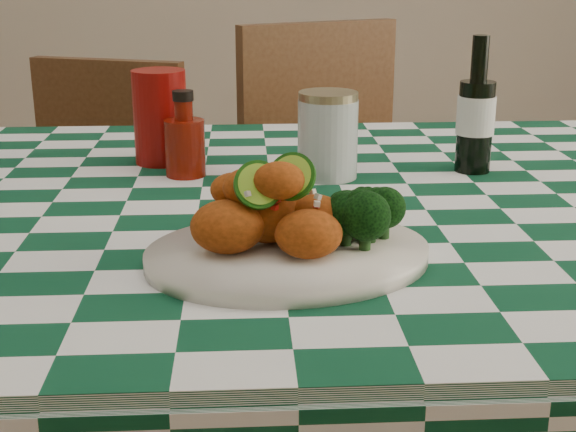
{
  "coord_description": "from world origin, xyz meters",
  "views": [
    {
      "loc": [
        -0.04,
        -1.08,
        1.12
      ],
      "look_at": [
        0.01,
        -0.25,
        0.84
      ],
      "focal_mm": 50.0,
      "sensor_mm": 36.0,
      "label": 1
    }
  ],
  "objects_px": {
    "ketchup_bottle": "(184,134)",
    "wooden_chair_right": "(357,227)",
    "fried_chicken_pile": "(279,206)",
    "mason_jar": "(328,135)",
    "plate": "(288,255)",
    "wooden_chair_left": "(82,252)",
    "red_tumbler": "(160,117)",
    "beer_bottle": "(477,105)"
  },
  "relations": [
    {
      "from": "mason_jar",
      "to": "red_tumbler",
      "type": "bearing_deg",
      "value": 157.85
    },
    {
      "from": "plate",
      "to": "wooden_chair_left",
      "type": "xyz_separation_m",
      "value": [
        -0.44,
        0.98,
        -0.36
      ]
    },
    {
      "from": "ketchup_bottle",
      "to": "wooden_chair_right",
      "type": "xyz_separation_m",
      "value": [
        0.36,
        0.63,
        -0.38
      ]
    },
    {
      "from": "mason_jar",
      "to": "wooden_chair_left",
      "type": "xyz_separation_m",
      "value": [
        -0.52,
        0.63,
        -0.42
      ]
    },
    {
      "from": "fried_chicken_pile",
      "to": "mason_jar",
      "type": "xyz_separation_m",
      "value": [
        0.09,
        0.36,
        -0.0
      ]
    },
    {
      "from": "beer_bottle",
      "to": "wooden_chair_left",
      "type": "distance_m",
      "value": 1.07
    },
    {
      "from": "ketchup_bottle",
      "to": "mason_jar",
      "type": "relative_size",
      "value": 1.0
    },
    {
      "from": "plate",
      "to": "beer_bottle",
      "type": "bearing_deg",
      "value": 50.36
    },
    {
      "from": "plate",
      "to": "wooden_chair_right",
      "type": "distance_m",
      "value": 1.08
    },
    {
      "from": "ketchup_bottle",
      "to": "beer_bottle",
      "type": "xyz_separation_m",
      "value": [
        0.45,
        0.0,
        0.04
      ]
    },
    {
      "from": "fried_chicken_pile",
      "to": "mason_jar",
      "type": "distance_m",
      "value": 0.37
    },
    {
      "from": "plate",
      "to": "fried_chicken_pile",
      "type": "distance_m",
      "value": 0.06
    },
    {
      "from": "mason_jar",
      "to": "wooden_chair_right",
      "type": "bearing_deg",
      "value": 77.44
    },
    {
      "from": "red_tumbler",
      "to": "wooden_chair_left",
      "type": "distance_m",
      "value": 0.72
    },
    {
      "from": "beer_bottle",
      "to": "wooden_chair_right",
      "type": "bearing_deg",
      "value": 98.03
    },
    {
      "from": "fried_chicken_pile",
      "to": "beer_bottle",
      "type": "xyz_separation_m",
      "value": [
        0.33,
        0.38,
        0.04
      ]
    },
    {
      "from": "plate",
      "to": "beer_bottle",
      "type": "relative_size",
      "value": 1.51
    },
    {
      "from": "ketchup_bottle",
      "to": "beer_bottle",
      "type": "relative_size",
      "value": 0.62
    },
    {
      "from": "wooden_chair_right",
      "to": "plate",
      "type": "bearing_deg",
      "value": -127.01
    },
    {
      "from": "ketchup_bottle",
      "to": "wooden_chair_right",
      "type": "height_order",
      "value": "wooden_chair_right"
    },
    {
      "from": "fried_chicken_pile",
      "to": "mason_jar",
      "type": "bearing_deg",
      "value": 75.66
    },
    {
      "from": "wooden_chair_left",
      "to": "beer_bottle",
      "type": "bearing_deg",
      "value": -19.33
    },
    {
      "from": "plate",
      "to": "wooden_chair_right",
      "type": "height_order",
      "value": "wooden_chair_right"
    },
    {
      "from": "fried_chicken_pile",
      "to": "wooden_chair_right",
      "type": "relative_size",
      "value": 0.16
    },
    {
      "from": "fried_chicken_pile",
      "to": "ketchup_bottle",
      "type": "height_order",
      "value": "ketchup_bottle"
    },
    {
      "from": "red_tumbler",
      "to": "beer_bottle",
      "type": "bearing_deg",
      "value": -9.69
    },
    {
      "from": "fried_chicken_pile",
      "to": "red_tumbler",
      "type": "distance_m",
      "value": 0.5
    },
    {
      "from": "red_tumbler",
      "to": "beer_bottle",
      "type": "distance_m",
      "value": 0.51
    },
    {
      "from": "beer_bottle",
      "to": "wooden_chair_left",
      "type": "relative_size",
      "value": 0.24
    },
    {
      "from": "plate",
      "to": "wooden_chair_left",
      "type": "distance_m",
      "value": 1.14
    },
    {
      "from": "fried_chicken_pile",
      "to": "ketchup_bottle",
      "type": "xyz_separation_m",
      "value": [
        -0.13,
        0.38,
        -0.0
      ]
    },
    {
      "from": "red_tumbler",
      "to": "wooden_chair_right",
      "type": "height_order",
      "value": "wooden_chair_right"
    },
    {
      "from": "red_tumbler",
      "to": "mason_jar",
      "type": "xyz_separation_m",
      "value": [
        0.26,
        -0.11,
        -0.01
      ]
    },
    {
      "from": "plate",
      "to": "wooden_chair_left",
      "type": "bearing_deg",
      "value": 114.03
    },
    {
      "from": "fried_chicken_pile",
      "to": "plate",
      "type": "bearing_deg",
      "value": 0.0
    },
    {
      "from": "plate",
      "to": "mason_jar",
      "type": "xyz_separation_m",
      "value": [
        0.08,
        0.36,
        0.06
      ]
    },
    {
      "from": "wooden_chair_left",
      "to": "wooden_chair_right",
      "type": "height_order",
      "value": "wooden_chair_right"
    },
    {
      "from": "fried_chicken_pile",
      "to": "red_tumbler",
      "type": "bearing_deg",
      "value": 110.26
    },
    {
      "from": "red_tumbler",
      "to": "wooden_chair_right",
      "type": "xyz_separation_m",
      "value": [
        0.41,
        0.54,
        -0.38
      ]
    },
    {
      "from": "fried_chicken_pile",
      "to": "wooden_chair_left",
      "type": "bearing_deg",
      "value": 113.53
    },
    {
      "from": "ketchup_bottle",
      "to": "red_tumbler",
      "type": "bearing_deg",
      "value": 117.36
    },
    {
      "from": "mason_jar",
      "to": "wooden_chair_left",
      "type": "distance_m",
      "value": 0.91
    }
  ]
}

